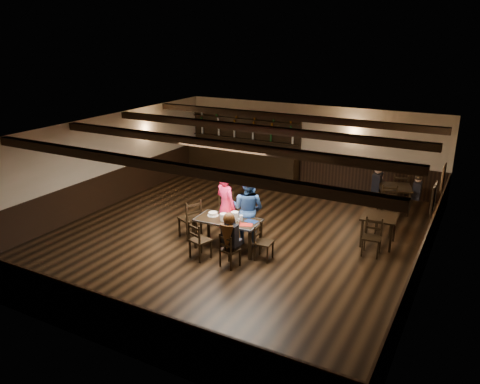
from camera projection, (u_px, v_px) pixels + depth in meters
The scene contains 25 objects.
ground at pixel (238, 235), 12.02m from camera, with size 10.00×10.00×0.00m, color black.
room_shell at pixel (239, 170), 11.48m from camera, with size 9.02×10.02×2.71m.
dining_table at pixel (228, 223), 11.09m from camera, with size 1.59×0.86×0.75m.
chair_near_left at pixel (198, 238), 10.61m from camera, with size 0.52×0.50×0.89m.
chair_near_right at pixel (228, 248), 10.24m from camera, with size 0.44×0.42×0.80m.
chair_end_left at pixel (192, 216), 11.67m from camera, with size 0.60×0.62×1.02m.
chair_end_right at pixel (261, 239), 10.63m from camera, with size 0.40×0.41×0.84m.
chair_far_pushed at pixel (226, 206), 12.56m from camera, with size 0.57×0.56×0.91m.
woman_pink at pixel (226, 206), 11.51m from camera, with size 0.64×0.42×1.77m, color #FF2369.
man_blue at pixel (248, 209), 11.38m from camera, with size 0.84×0.66×1.73m, color navy.
seated_person at pixel (229, 232), 10.15m from camera, with size 0.35×0.52×0.85m.
cake at pixel (213, 214), 11.28m from camera, with size 0.27×0.27×0.09m.
plate_stack_a at pixel (224, 217), 10.98m from camera, with size 0.18×0.18×0.17m, color white.
plate_stack_b at pixel (235, 216), 10.99m from camera, with size 0.18×0.18×0.21m, color white.
tea_light at pixel (229, 218), 11.09m from camera, with size 0.05×0.05×0.06m.
salt_shaker at pixel (239, 220), 10.90m from camera, with size 0.03×0.03×0.09m, color silver.
pepper_shaker at pixel (240, 222), 10.80m from camera, with size 0.04×0.04×0.10m, color #A5A8AD.
drink_glass at pixel (241, 218), 10.99m from camera, with size 0.08×0.08×0.13m, color silver.
menu_red at pixel (246, 225), 10.75m from camera, with size 0.29×0.20×0.00m, color maroon.
menu_blue at pixel (251, 221), 10.95m from camera, with size 0.31×0.21×0.00m, color #0D1C43.
bar_counter at pixel (243, 156), 16.78m from camera, with size 4.42×0.70×2.20m.
back_table_a at pixel (379, 220), 11.31m from camera, with size 0.88×0.88×0.75m.
back_table_b at pixel (395, 190), 13.44m from camera, with size 1.10×1.10×0.75m.
bg_patron_left at pixel (377, 178), 13.83m from camera, with size 0.23×0.38×0.77m.
bg_patron_right at pixel (417, 187), 13.17m from camera, with size 0.22×0.35×0.71m.
Camera 1 is at (5.29, -9.66, 4.95)m, focal length 35.00 mm.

